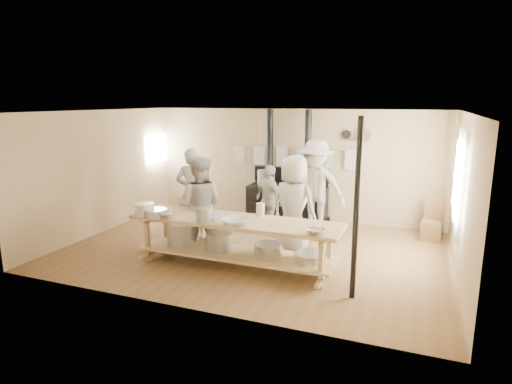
% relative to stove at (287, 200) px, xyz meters
% --- Properties ---
extents(ground, '(7.00, 7.00, 0.00)m').
position_rel_stove_xyz_m(ground, '(0.01, -2.12, -0.52)').
color(ground, brown).
rests_on(ground, ground).
extents(room_shell, '(7.00, 7.00, 7.00)m').
position_rel_stove_xyz_m(room_shell, '(0.01, -2.12, 1.10)').
color(room_shell, tan).
rests_on(room_shell, ground).
extents(window_right, '(0.09, 1.50, 1.65)m').
position_rel_stove_xyz_m(window_right, '(3.48, -1.52, 0.98)').
color(window_right, beige).
rests_on(window_right, ground).
extents(left_opening, '(0.00, 0.90, 0.90)m').
position_rel_stove_xyz_m(left_opening, '(-3.44, -0.12, 1.08)').
color(left_opening, white).
rests_on(left_opening, ground).
extents(stove, '(1.90, 0.75, 2.60)m').
position_rel_stove_xyz_m(stove, '(0.00, 0.00, 0.00)').
color(stove, black).
rests_on(stove, ground).
extents(towel_rail, '(3.00, 0.04, 0.47)m').
position_rel_stove_xyz_m(towel_rail, '(0.01, 0.28, 1.04)').
color(towel_rail, tan).
rests_on(towel_rail, ground).
extents(back_wall_shelf, '(0.63, 0.14, 0.32)m').
position_rel_stove_xyz_m(back_wall_shelf, '(1.47, 0.32, 1.48)').
color(back_wall_shelf, tan).
rests_on(back_wall_shelf, ground).
extents(prep_table, '(3.60, 0.90, 0.85)m').
position_rel_stove_xyz_m(prep_table, '(-0.00, -3.02, -0.00)').
color(prep_table, tan).
rests_on(prep_table, ground).
extents(support_post, '(0.08, 0.08, 2.60)m').
position_rel_stove_xyz_m(support_post, '(2.06, -3.47, 0.78)').
color(support_post, black).
rests_on(support_post, ground).
extents(cook_far_left, '(0.79, 0.65, 1.87)m').
position_rel_stove_xyz_m(cook_far_left, '(-1.45, -1.83, 0.41)').
color(cook_far_left, '#B2AC9D').
rests_on(cook_far_left, ground).
extents(cook_left, '(1.02, 0.88, 1.80)m').
position_rel_stove_xyz_m(cook_left, '(-0.91, -2.54, 0.38)').
color(cook_left, '#B2AC9D').
rests_on(cook_left, ground).
extents(cook_center, '(1.02, 0.79, 1.85)m').
position_rel_stove_xyz_m(cook_center, '(0.76, -2.08, 0.41)').
color(cook_center, '#B2AC9D').
rests_on(cook_center, ground).
extents(cook_right, '(0.93, 0.80, 1.50)m').
position_rel_stove_xyz_m(cook_right, '(-0.04, -1.13, 0.23)').
color(cook_right, '#B2AC9D').
rests_on(cook_right, ground).
extents(cook_by_window, '(1.35, 0.84, 2.01)m').
position_rel_stove_xyz_m(cook_by_window, '(0.82, -0.67, 0.48)').
color(cook_by_window, '#B2AC9D').
rests_on(cook_by_window, ground).
extents(chair, '(0.43, 0.43, 0.83)m').
position_rel_stove_xyz_m(chair, '(3.16, -0.21, -0.27)').
color(chair, brown).
rests_on(chair, ground).
extents(bowl_white_a, '(0.36, 0.36, 0.09)m').
position_rel_stove_xyz_m(bowl_white_a, '(-0.36, -3.17, 0.37)').
color(bowl_white_a, white).
rests_on(bowl_white_a, prep_table).
extents(bowl_steel_a, '(0.43, 0.43, 0.09)m').
position_rel_stove_xyz_m(bowl_steel_a, '(-1.10, -3.35, 0.38)').
color(bowl_steel_a, silver).
rests_on(bowl_steel_a, prep_table).
extents(bowl_white_b, '(0.63, 0.63, 0.11)m').
position_rel_stove_xyz_m(bowl_white_b, '(0.17, -3.35, 0.38)').
color(bowl_white_b, white).
rests_on(bowl_white_b, prep_table).
extents(bowl_steel_b, '(0.37, 0.37, 0.09)m').
position_rel_stove_xyz_m(bowl_steel_b, '(1.46, -3.35, 0.37)').
color(bowl_steel_b, silver).
rests_on(bowl_steel_b, prep_table).
extents(roasting_pan, '(0.47, 0.40, 0.09)m').
position_rel_stove_xyz_m(roasting_pan, '(-0.82, -2.69, 0.37)').
color(roasting_pan, '#B2B2B7').
rests_on(roasting_pan, prep_table).
extents(mixing_bowl_large, '(0.53, 0.53, 0.13)m').
position_rel_stove_xyz_m(mixing_bowl_large, '(-1.33, -3.35, 0.39)').
color(mixing_bowl_large, silver).
rests_on(mixing_bowl_large, prep_table).
extents(bucket_galv, '(0.31, 0.31, 0.24)m').
position_rel_stove_xyz_m(bucket_galv, '(-0.39, -3.35, 0.45)').
color(bucket_galv, gray).
rests_on(bucket_galv, prep_table).
extents(deep_bowl_enamel, '(0.41, 0.41, 0.21)m').
position_rel_stove_xyz_m(deep_bowl_enamel, '(-1.54, -3.35, 0.43)').
color(deep_bowl_enamel, white).
rests_on(deep_bowl_enamel, prep_table).
extents(pitcher, '(0.16, 0.16, 0.23)m').
position_rel_stove_xyz_m(pitcher, '(0.34, -2.69, 0.44)').
color(pitcher, white).
rests_on(pitcher, prep_table).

